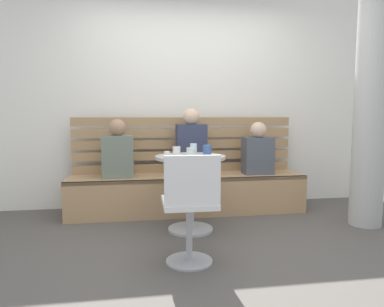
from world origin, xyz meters
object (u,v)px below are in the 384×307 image
(booth_bench, at_px, (188,194))
(person_adult, at_px, (191,145))
(person_child_left, at_px, (258,151))
(cup_espresso_small, at_px, (167,154))
(white_chair, at_px, (190,205))
(cup_water_clear, at_px, (193,149))
(cup_glass_short, at_px, (191,152))
(cup_ceramic_white, at_px, (177,150))
(cafe_table, at_px, (190,178))
(person_child_middle, at_px, (118,152))
(cup_mug_blue, at_px, (207,150))

(booth_bench, height_order, person_adult, person_adult)
(person_child_left, relative_size, cup_espresso_small, 10.94)
(white_chair, relative_size, person_adult, 1.11)
(cup_espresso_small, distance_m, cup_water_clear, 0.35)
(white_chair, height_order, person_adult, person_adult)
(person_child_left, bearing_deg, cup_glass_short, -145.74)
(cup_water_clear, height_order, cup_ceramic_white, cup_water_clear)
(cafe_table, relative_size, cup_glass_short, 9.25)
(booth_bench, xyz_separation_m, cup_ceramic_white, (-0.17, -0.42, 0.55))
(cafe_table, bearing_deg, person_child_middle, 139.37)
(person_child_middle, xyz_separation_m, cup_espresso_small, (0.48, -0.70, 0.04))
(cup_ceramic_white, bearing_deg, white_chair, -90.97)
(cafe_table, bearing_deg, cup_espresso_small, -160.72)
(white_chair, xyz_separation_m, person_adult, (0.24, 1.48, 0.32))
(cafe_table, distance_m, white_chair, 0.83)
(cafe_table, distance_m, cup_mug_blue, 0.34)
(cafe_table, bearing_deg, booth_bench, 84.23)
(booth_bench, bearing_deg, cup_water_clear, -91.78)
(person_child_middle, xyz_separation_m, cup_mug_blue, (0.90, -0.53, 0.06))
(white_chair, height_order, person_child_left, person_child_left)
(white_chair, bearing_deg, cafe_table, 81.17)
(cup_glass_short, relative_size, cup_ceramic_white, 1.00)
(booth_bench, height_order, cafe_table, cafe_table)
(person_child_left, height_order, cup_espresso_small, person_child_left)
(cup_glass_short, relative_size, cup_water_clear, 0.73)
(white_chair, relative_size, cup_glass_short, 10.63)
(cup_mug_blue, distance_m, cup_espresso_small, 0.45)
(cup_mug_blue, height_order, cup_glass_short, cup_mug_blue)
(booth_bench, bearing_deg, person_adult, 18.69)
(cafe_table, xyz_separation_m, cup_glass_short, (0.00, 0.00, 0.26))
(cup_glass_short, xyz_separation_m, cup_espresso_small, (-0.24, -0.08, -0.01))
(white_chair, bearing_deg, cup_mug_blue, 71.11)
(cup_water_clear, bearing_deg, cafe_table, -113.03)
(person_adult, height_order, cup_mug_blue, person_adult)
(cup_glass_short, bearing_deg, person_child_left, 34.26)
(cup_water_clear, xyz_separation_m, cup_ceramic_white, (-0.16, 0.11, -0.02))
(booth_bench, xyz_separation_m, cafe_table, (-0.07, -0.65, 0.30))
(person_child_middle, distance_m, cup_ceramic_white, 0.72)
(cup_espresso_small, relative_size, cup_ceramic_white, 0.70)
(cafe_table, distance_m, person_child_left, 1.10)
(person_adult, relative_size, person_child_left, 1.25)
(person_child_left, distance_m, person_child_middle, 1.61)
(white_chair, xyz_separation_m, cup_glass_short, (0.13, 0.82, 0.32))
(cup_mug_blue, bearing_deg, cup_espresso_small, -157.92)
(booth_bench, height_order, person_child_middle, person_child_middle)
(booth_bench, distance_m, cup_mug_blue, 0.80)
(cup_mug_blue, xyz_separation_m, cup_espresso_small, (-0.42, -0.17, -0.02))
(person_child_middle, bearing_deg, person_child_left, -0.14)
(person_adult, height_order, person_child_middle, person_adult)
(booth_bench, distance_m, cup_glass_short, 0.86)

